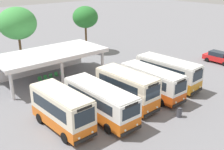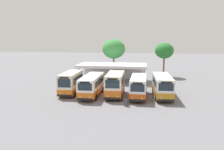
{
  "view_description": "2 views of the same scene",
  "coord_description": "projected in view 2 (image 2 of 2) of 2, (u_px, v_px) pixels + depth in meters",
  "views": [
    {
      "loc": [
        -16.85,
        -15.08,
        12.36
      ],
      "look_at": [
        1.86,
        6.46,
        1.54
      ],
      "focal_mm": 43.85,
      "sensor_mm": 36.0,
      "label": 1
    },
    {
      "loc": [
        4.32,
        -31.29,
        8.87
      ],
      "look_at": [
        -0.89,
        5.77,
        2.57
      ],
      "focal_mm": 37.61,
      "sensor_mm": 36.0,
      "label": 2
    }
  ],
  "objects": [
    {
      "name": "city_bus_nearest_orange",
      "position": [
        71.0,
        82.0,
        35.94
      ],
      "size": [
        2.46,
        6.58,
        3.32
      ],
      "color": "black",
      "rests_on": "ground"
    },
    {
      "name": "roadside_tree_behind_canopy",
      "position": [
        114.0,
        49.0,
        51.99
      ],
      "size": [
        5.04,
        5.04,
        8.1
      ],
      "color": "brown",
      "rests_on": "ground"
    },
    {
      "name": "litter_bin_apron",
      "position": [
        126.0,
        103.0,
        29.77
      ],
      "size": [
        0.49,
        0.49,
        0.9
      ],
      "color": "#3F3F47",
      "rests_on": "ground"
    },
    {
      "name": "city_bus_fourth_amber",
      "position": [
        138.0,
        86.0,
        33.9
      ],
      "size": [
        2.38,
        7.44,
        3.03
      ],
      "color": "black",
      "rests_on": "ground"
    },
    {
      "name": "waiting_chair_end_by_column",
      "position": [
        103.0,
        79.0,
        45.68
      ],
      "size": [
        0.46,
        0.46,
        0.86
      ],
      "color": "slate",
      "rests_on": "ground"
    },
    {
      "name": "waiting_chair_fourth_seat",
      "position": [
        114.0,
        79.0,
        45.45
      ],
      "size": [
        0.46,
        0.46,
        0.86
      ],
      "color": "slate",
      "rests_on": "ground"
    },
    {
      "name": "city_bus_middle_cream",
      "position": [
        115.0,
        84.0,
        34.46
      ],
      "size": [
        2.55,
        6.68,
        3.43
      ],
      "color": "black",
      "rests_on": "ground"
    },
    {
      "name": "ground_plane",
      "position": [
        113.0,
        100.0,
        32.62
      ],
      "size": [
        180.0,
        180.0,
        0.0
      ],
      "primitive_type": "plane",
      "color": "slate"
    },
    {
      "name": "terminal_canopy",
      "position": [
        113.0,
        67.0,
        46.25
      ],
      "size": [
        13.15,
        6.34,
        3.4
      ],
      "color": "silver",
      "rests_on": "ground"
    },
    {
      "name": "waiting_chair_second_from_end",
      "position": [
        107.0,
        79.0,
        45.57
      ],
      "size": [
        0.46,
        0.46,
        0.86
      ],
      "color": "slate",
      "rests_on": "ground"
    },
    {
      "name": "roadside_tree_east_of_canopy",
      "position": [
        164.0,
        51.0,
        50.47
      ],
      "size": [
        4.0,
        4.0,
        7.37
      ],
      "color": "brown",
      "rests_on": "ground"
    },
    {
      "name": "waiting_chair_middle_seat",
      "position": [
        110.0,
        79.0,
        45.53
      ],
      "size": [
        0.46,
        0.46,
        0.86
      ],
      "color": "slate",
      "rests_on": "ground"
    },
    {
      "name": "city_bus_second_in_row",
      "position": [
        92.0,
        85.0,
        34.79
      ],
      "size": [
        2.52,
        8.08,
        3.02
      ],
      "color": "black",
      "rests_on": "ground"
    },
    {
      "name": "city_bus_fifth_blue",
      "position": [
        162.0,
        85.0,
        34.01
      ],
      "size": [
        2.75,
        7.7,
        3.16
      ],
      "color": "black",
      "rests_on": "ground"
    },
    {
      "name": "waiting_chair_fifth_seat",
      "position": [
        118.0,
        79.0,
        45.24
      ],
      "size": [
        0.46,
        0.46,
        0.86
      ],
      "color": "slate",
      "rests_on": "ground"
    }
  ]
}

